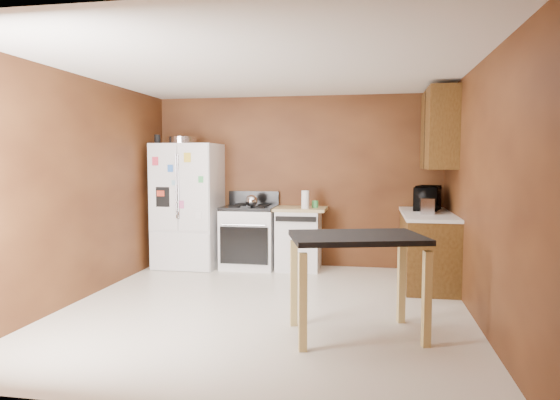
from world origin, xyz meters
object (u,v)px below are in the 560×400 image
(pen_cup, at_px, (157,139))
(island, at_px, (357,251))
(microwave, at_px, (427,199))
(roasting_pan, at_px, (183,140))
(paper_towel, at_px, (305,200))
(dishwasher, at_px, (299,238))
(kettle, at_px, (252,201))
(gas_range, at_px, (250,236))
(toaster, at_px, (427,206))
(green_canister, at_px, (315,204))
(refrigerator, at_px, (188,205))

(pen_cup, distance_m, island, 3.94)
(microwave, bearing_deg, island, 175.90)
(roasting_pan, bearing_deg, paper_towel, -1.41)
(microwave, xyz_separation_m, dishwasher, (-1.75, 0.15, -0.59))
(kettle, bearing_deg, gas_range, 119.32)
(toaster, distance_m, dishwasher, 1.88)
(paper_towel, bearing_deg, microwave, -0.12)
(green_canister, height_order, island, green_canister)
(microwave, bearing_deg, refrigerator, 104.04)
(refrigerator, bearing_deg, gas_range, 3.81)
(toaster, bearing_deg, microwave, 85.34)
(green_canister, xyz_separation_m, island, (0.66, -2.63, -0.18))
(kettle, bearing_deg, green_canister, 9.22)
(paper_towel, height_order, island, paper_towel)
(green_canister, xyz_separation_m, refrigerator, (-1.86, -0.10, -0.04))
(pen_cup, bearing_deg, paper_towel, 1.85)
(toaster, distance_m, gas_range, 2.54)
(paper_towel, xyz_separation_m, gas_range, (-0.83, 0.12, -0.55))
(kettle, xyz_separation_m, dishwasher, (0.66, 0.13, -0.53))
(roasting_pan, relative_size, dishwasher, 0.45)
(green_canister, height_order, dishwasher, green_canister)
(paper_towel, bearing_deg, gas_range, 171.55)
(pen_cup, height_order, microwave, pen_cup)
(microwave, height_order, refrigerator, refrigerator)
(microwave, distance_m, dishwasher, 1.85)
(paper_towel, distance_m, dishwasher, 0.59)
(island, bearing_deg, toaster, 68.05)
(gas_range, bearing_deg, pen_cup, -171.65)
(roasting_pan, relative_size, gas_range, 0.37)
(gas_range, xyz_separation_m, dishwasher, (0.72, 0.02, -0.01))
(roasting_pan, bearing_deg, kettle, -1.41)
(microwave, bearing_deg, paper_towel, 105.04)
(paper_towel, height_order, microwave, microwave)
(paper_towel, xyz_separation_m, green_canister, (0.12, 0.16, -0.08))
(kettle, bearing_deg, microwave, -0.53)
(toaster, height_order, microwave, microwave)
(kettle, xyz_separation_m, microwave, (2.41, -0.02, 0.06))
(kettle, distance_m, island, 2.94)
(refrigerator, distance_m, dishwasher, 1.69)
(paper_towel, height_order, dishwasher, paper_towel)
(kettle, relative_size, toaster, 0.65)
(paper_towel, height_order, gas_range, paper_towel)
(microwave, height_order, island, microwave)
(roasting_pan, xyz_separation_m, pen_cup, (-0.34, -0.11, 0.01))
(dishwasher, xyz_separation_m, island, (0.89, -2.62, 0.31))
(dishwasher, bearing_deg, gas_range, -178.06)
(roasting_pan, distance_m, green_canister, 2.13)
(island, bearing_deg, gas_range, 121.83)
(microwave, relative_size, gas_range, 0.48)
(pen_cup, distance_m, dishwasher, 2.48)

